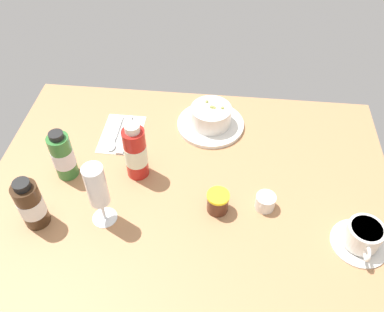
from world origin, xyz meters
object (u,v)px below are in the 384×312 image
cutlery_setting (121,135)px  sauce_bottle_green (63,156)px  wine_glass (97,188)px  jam_jar (218,202)px  porridge_bowl (211,118)px  creamer_jug (265,202)px  sauce_bottle_red (136,152)px  sauce_bottle_brown (31,204)px  coffee_cup (363,237)px

cutlery_setting → sauce_bottle_green: bearing=56.1°
wine_glass → jam_jar: bearing=-168.5°
porridge_bowl → wine_glass: bearing=57.1°
wine_glass → sauce_bottle_green: bearing=-44.4°
porridge_bowl → sauce_bottle_green: (37.95, 23.71, 3.77)cm
wine_glass → sauce_bottle_green: 19.96cm
creamer_jug → sauce_bottle_green: sauce_bottle_green is taller
cutlery_setting → creamer_jug: 48.53cm
cutlery_setting → sauce_bottle_red: size_ratio=0.98×
creamer_jug → sauce_bottle_brown: bearing=10.2°
coffee_cup → sauce_bottle_red: 59.93cm
porridge_bowl → cutlery_setting: 27.92cm
coffee_cup → jam_jar: (34.61, -6.71, -0.14)cm
coffee_cup → porridge_bowl: bearing=-44.7°
wine_glass → sauce_bottle_red: bearing=-109.2°
coffee_cup → sauce_bottle_red: size_ratio=0.78×
jam_jar → wine_glass: bearing=11.5°
wine_glass → sauce_bottle_green: (13.82, -13.56, -4.87)cm
coffee_cup → sauce_bottle_brown: (79.27, 1.63, 3.73)cm
porridge_bowl → creamer_jug: size_ratio=3.38×
creamer_jug → jam_jar: 12.25cm
porridge_bowl → coffee_cup: size_ratio=1.49×
cutlery_setting → wine_glass: (-2.69, 30.13, 11.70)cm
porridge_bowl → sauce_bottle_green: size_ratio=1.34×
cutlery_setting → coffee_cup: (-65.50, 31.12, 2.89)cm
coffee_cup → sauce_bottle_brown: size_ratio=0.92×
jam_jar → sauce_bottle_green: 42.94cm
creamer_jug → wine_glass: size_ratio=0.32×
cutlery_setting → wine_glass: 32.44cm
sauce_bottle_brown → creamer_jug: bearing=-169.8°
jam_jar → sauce_bottle_red: size_ratio=0.33×
wine_glass → sauce_bottle_brown: wine_glass is taller
sauce_bottle_brown → cutlery_setting: bearing=-112.8°
cutlery_setting → creamer_jug: bearing=152.4°
creamer_jug → sauce_bottle_red: size_ratio=0.34×
coffee_cup → jam_jar: 35.25cm
cutlery_setting → creamer_jug: size_ratio=2.84×
cutlery_setting → jam_jar: (-30.89, 24.41, 2.74)cm
sauce_bottle_green → jam_jar: bearing=169.4°
coffee_cup → jam_jar: coffee_cup is taller
porridge_bowl → sauce_bottle_red: 28.76cm
sauce_bottle_red → sauce_bottle_brown: (21.98, 18.49, -1.26)cm
coffee_cup → sauce_bottle_brown: 79.37cm
creamer_jug → cutlery_setting: bearing=-27.6°
porridge_bowl → coffee_cup: bearing=135.3°
wine_glass → coffee_cup: bearing=179.1°
cutlery_setting → sauce_bottle_green: (11.13, 16.58, 6.83)cm
coffee_cup → wine_glass: 63.43cm
creamer_jug → sauce_bottle_red: 36.22cm
jam_jar → sauce_bottle_brown: sauce_bottle_brown is taller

